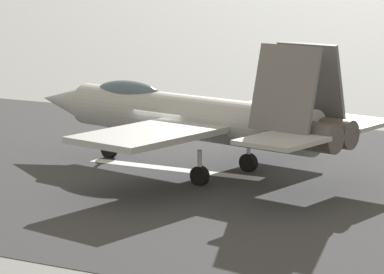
# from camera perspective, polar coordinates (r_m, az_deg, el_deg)

# --- Properties ---
(ground_plane) EXTENTS (400.00, 400.00, 0.00)m
(ground_plane) POSITION_cam_1_polar(r_m,az_deg,el_deg) (41.42, -1.50, -1.84)
(ground_plane) COLOR slate
(runway_strip) EXTENTS (240.00, 26.00, 0.02)m
(runway_strip) POSITION_cam_1_polar(r_m,az_deg,el_deg) (41.41, -1.47, -1.82)
(runway_strip) COLOR #323335
(runway_strip) RESTS_ON ground
(fighter_jet) EXTENTS (16.65, 13.31, 5.57)m
(fighter_jet) POSITION_cam_1_polar(r_m,az_deg,el_deg) (40.25, -0.01, 1.25)
(fighter_jet) COLOR #999B9A
(fighter_jet) RESTS_ON ground
(marker_cone_mid) EXTENTS (0.44, 0.44, 0.55)m
(marker_cone_mid) POSITION_cam_1_polar(r_m,az_deg,el_deg) (54.98, 0.57, 1.51)
(marker_cone_mid) COLOR orange
(marker_cone_mid) RESTS_ON ground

